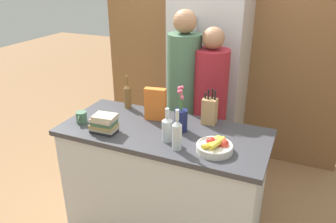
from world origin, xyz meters
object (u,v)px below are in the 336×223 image
(knife_block, at_px, (210,111))
(book_stack, at_px, (104,124))
(fruit_bowl, at_px, (215,146))
(bottle_oil, at_px, (167,128))
(bottle_vinegar, at_px, (177,134))
(cereal_box, at_px, (155,104))
(bottle_wine, at_px, (128,95))
(coffee_mug, at_px, (81,117))
(person_at_sink, at_px, (184,94))
(flower_vase, at_px, (181,118))
(person_in_blue, at_px, (210,106))
(refrigerator, at_px, (209,76))

(knife_block, relative_size, book_stack, 1.43)
(fruit_bowl, height_order, book_stack, book_stack)
(bottle_oil, xyz_separation_m, bottle_vinegar, (0.11, -0.08, 0.02))
(knife_block, relative_size, cereal_box, 1.08)
(fruit_bowl, relative_size, bottle_wine, 0.85)
(coffee_mug, relative_size, bottle_oil, 0.48)
(bottle_vinegar, bearing_deg, person_at_sink, 108.00)
(cereal_box, height_order, coffee_mug, cereal_box)
(fruit_bowl, relative_size, flower_vase, 0.69)
(cereal_box, xyz_separation_m, book_stack, (-0.26, -0.36, -0.06))
(knife_block, xyz_separation_m, bottle_vinegar, (-0.08, -0.48, 0.01))
(book_stack, height_order, person_in_blue, person_in_blue)
(coffee_mug, bearing_deg, person_at_sink, 51.80)
(refrigerator, bearing_deg, book_stack, -105.90)
(bottle_vinegar, bearing_deg, knife_block, 80.38)
(book_stack, bearing_deg, knife_block, 34.47)
(bottle_vinegar, height_order, bottle_wine, bottle_vinegar)
(book_stack, bearing_deg, flower_vase, 26.03)
(book_stack, bearing_deg, fruit_bowl, 4.32)
(book_stack, relative_size, bottle_oil, 0.79)
(bottle_vinegar, distance_m, person_at_sink, 0.87)
(fruit_bowl, bearing_deg, cereal_box, 153.26)
(person_in_blue, bearing_deg, flower_vase, -73.44)
(book_stack, distance_m, person_at_sink, 0.88)
(bottle_wine, bearing_deg, bottle_oil, -36.67)
(refrigerator, height_order, person_at_sink, refrigerator)
(person_at_sink, bearing_deg, cereal_box, -83.97)
(flower_vase, xyz_separation_m, cereal_box, (-0.26, 0.11, 0.03))
(bottle_wine, bearing_deg, bottle_vinegar, -36.81)
(bottle_oil, bearing_deg, refrigerator, 94.10)
(refrigerator, bearing_deg, person_at_sink, -96.60)
(fruit_bowl, relative_size, person_at_sink, 0.14)
(bottle_oil, relative_size, bottle_vinegar, 0.86)
(person_at_sink, bearing_deg, coffee_mug, -113.12)
(person_in_blue, bearing_deg, cereal_box, -102.52)
(book_stack, bearing_deg, bottle_oil, 7.68)
(fruit_bowl, xyz_separation_m, cereal_box, (-0.59, 0.30, 0.09))
(flower_vase, bearing_deg, bottle_vinegar, -74.16)
(cereal_box, bearing_deg, flower_vase, -22.09)
(fruit_bowl, height_order, bottle_vinegar, bottle_vinegar)
(cereal_box, bearing_deg, refrigerator, 82.31)
(refrigerator, height_order, fruit_bowl, refrigerator)
(book_stack, bearing_deg, coffee_mug, 165.97)
(bottle_vinegar, bearing_deg, cereal_box, 132.00)
(refrigerator, distance_m, bottle_oil, 1.32)
(bottle_wine, distance_m, person_in_blue, 0.75)
(refrigerator, bearing_deg, fruit_bowl, -71.10)
(person_in_blue, bearing_deg, book_stack, -102.70)
(refrigerator, height_order, bottle_vinegar, refrigerator)
(coffee_mug, bearing_deg, cereal_box, 29.89)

